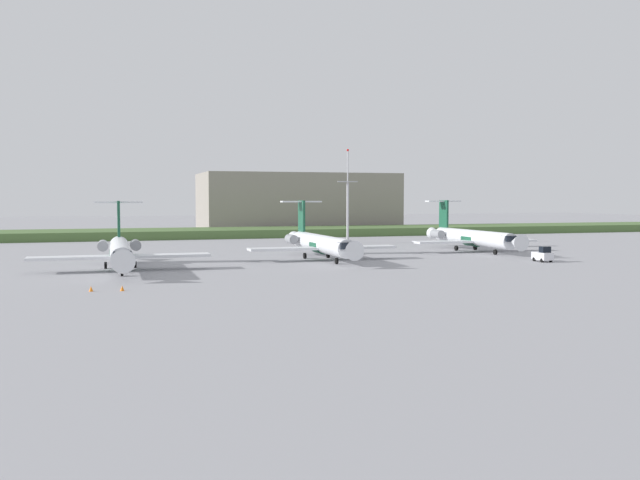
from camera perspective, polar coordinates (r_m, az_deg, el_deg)
ground_plane at (r=120.89m, az=-2.30°, el=-0.96°), size 500.00×500.00×0.00m
grass_berm at (r=169.12m, az=-6.62°, el=0.62°), size 320.00×20.00×1.95m
regional_jet_nearest at (r=94.00m, az=-16.22°, el=-0.83°), size 22.81×31.00×9.00m
regional_jet_second at (r=105.46m, az=-0.01°, el=-0.23°), size 22.81×31.00×9.00m
regional_jet_third at (r=124.48m, az=12.41°, el=0.26°), size 22.81×31.00×9.00m
antenna_mast at (r=143.47m, az=2.31°, el=3.02°), size 4.40×0.50×19.58m
distant_hangar at (r=199.31m, az=-1.93°, el=3.15°), size 54.85×28.02×16.36m
baggage_tug at (r=106.66m, az=18.00°, el=-1.19°), size 1.72×3.20×2.30m
safety_cone_front_marker at (r=73.20m, az=-18.46°, el=-3.85°), size 0.44×0.44×0.55m
safety_cone_mid_marker at (r=72.69m, az=-16.09°, el=-3.86°), size 0.44×0.44×0.55m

